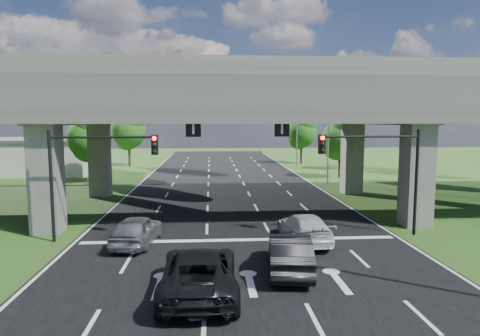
{
  "coord_description": "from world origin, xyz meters",
  "views": [
    {
      "loc": [
        -1.54,
        -19.07,
        6.51
      ],
      "look_at": [
        0.3,
        7.73,
        3.49
      ],
      "focal_mm": 32.0,
      "sensor_mm": 36.0,
      "label": 1
    }
  ],
  "objects": [
    {
      "name": "tree_left_near",
      "position": [
        -13.95,
        26.0,
        4.82
      ],
      "size": [
        4.5,
        4.5,
        7.8
      ],
      "color": "black",
      "rests_on": "ground"
    },
    {
      "name": "tree_right_far",
      "position": [
        12.05,
        44.0,
        4.82
      ],
      "size": [
        4.5,
        4.5,
        7.8
      ],
      "color": "black",
      "rests_on": "ground"
    },
    {
      "name": "tree_right_mid",
      "position": [
        16.05,
        36.0,
        4.17
      ],
      "size": [
        3.91,
        3.9,
        6.76
      ],
      "color": "black",
      "rests_on": "ground"
    },
    {
      "name": "warehouse",
      "position": [
        -26.0,
        35.0,
        2.0
      ],
      "size": [
        20.0,
        10.0,
        4.0
      ],
      "primitive_type": "cube",
      "color": "#9E9E99",
      "rests_on": "ground"
    },
    {
      "name": "car_white",
      "position": [
        3.43,
        3.0,
        0.77
      ],
      "size": [
        2.41,
        5.21,
        1.47
      ],
      "primitive_type": "imported",
      "rotation": [
        0.0,
        0.0,
        3.21
      ],
      "color": "#BCBCBC",
      "rests_on": "road"
    },
    {
      "name": "streetlight_far",
      "position": [
        10.1,
        24.0,
        5.85
      ],
      "size": [
        3.38,
        0.25,
        10.0
      ],
      "color": "gray",
      "rests_on": "ground"
    },
    {
      "name": "overpass",
      "position": [
        0.0,
        12.0,
        7.92
      ],
      "size": [
        80.0,
        15.0,
        10.0
      ],
      "color": "#3B3836",
      "rests_on": "ground"
    },
    {
      "name": "road",
      "position": [
        0.0,
        10.0,
        0.01
      ],
      "size": [
        18.0,
        120.0,
        0.03
      ],
      "primitive_type": "cube",
      "color": "black",
      "rests_on": "ground"
    },
    {
      "name": "tree_left_far",
      "position": [
        -12.95,
        42.0,
        5.14
      ],
      "size": [
        4.8,
        4.8,
        8.32
      ],
      "color": "black",
      "rests_on": "ground"
    },
    {
      "name": "car_silver",
      "position": [
        -5.4,
        3.0,
        0.81
      ],
      "size": [
        2.44,
        4.78,
        1.56
      ],
      "primitive_type": "imported",
      "rotation": [
        0.0,
        0.0,
        3.01
      ],
      "color": "#A6A7AE",
      "rests_on": "road"
    },
    {
      "name": "car_dark",
      "position": [
        1.8,
        -1.44,
        0.85
      ],
      "size": [
        2.32,
        5.14,
        1.64
      ],
      "primitive_type": "imported",
      "rotation": [
        0.0,
        0.0,
        3.02
      ],
      "color": "black",
      "rests_on": "road"
    },
    {
      "name": "streetlight_beyond",
      "position": [
        10.1,
        40.0,
        5.85
      ],
      "size": [
        3.38,
        0.25,
        10.0
      ],
      "color": "gray",
      "rests_on": "ground"
    },
    {
      "name": "ground",
      "position": [
        0.0,
        0.0,
        0.0
      ],
      "size": [
        160.0,
        160.0,
        0.0
      ],
      "primitive_type": "plane",
      "color": "#2C4D18",
      "rests_on": "ground"
    },
    {
      "name": "tree_left_mid",
      "position": [
        -16.95,
        34.0,
        4.17
      ],
      "size": [
        3.91,
        3.9,
        6.76
      ],
      "color": "black",
      "rests_on": "ground"
    },
    {
      "name": "car_trailing",
      "position": [
        -2.0,
        -3.55,
        0.86
      ],
      "size": [
        2.77,
        6.01,
        1.67
      ],
      "primitive_type": "imported",
      "rotation": [
        0.0,
        0.0,
        3.14
      ],
      "color": "black",
      "rests_on": "road"
    },
    {
      "name": "tree_right_near",
      "position": [
        13.05,
        28.0,
        4.5
      ],
      "size": [
        4.2,
        4.2,
        7.28
      ],
      "color": "black",
      "rests_on": "ground"
    },
    {
      "name": "signal_left",
      "position": [
        -7.82,
        3.94,
        4.19
      ],
      "size": [
        5.76,
        0.54,
        6.0
      ],
      "color": "black",
      "rests_on": "ground"
    },
    {
      "name": "signal_right",
      "position": [
        7.82,
        3.94,
        4.19
      ],
      "size": [
        5.76,
        0.54,
        6.0
      ],
      "color": "black",
      "rests_on": "ground"
    }
  ]
}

